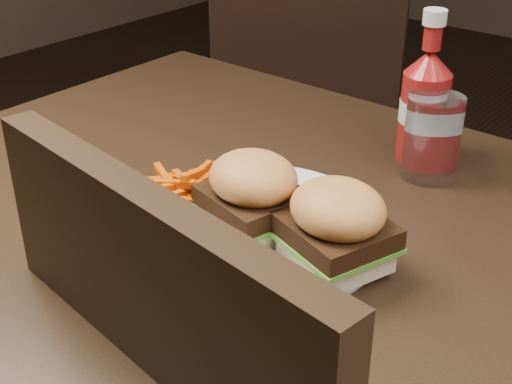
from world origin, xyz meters
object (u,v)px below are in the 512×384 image
Objects in this scene: tumbler at (432,139)px; ketchup_bottle at (423,119)px; dining_table at (299,233)px; chair_far at (321,133)px; plate at (251,228)px.

ketchup_bottle is at bearing 131.34° from tumbler.
tumbler is (0.07, 0.21, 0.08)m from dining_table.
dining_table is at bearing -107.16° from tumbler.
tumbler is at bearing 112.61° from chair_far.
dining_table is 8.82× the size of ketchup_bottle.
dining_table is at bearing 101.35° from chair_far.
plate is at bearing -109.26° from tumbler.
tumbler reaches higher than plate.
chair_far is at bearing 122.58° from dining_table.
dining_table reaches higher than chair_far.
chair_far is 0.94m from tumbler.
plate is 0.32m from ketchup_bottle.
plate is at bearing -100.42° from ketchup_bottle.
ketchup_bottle is at bearing 79.58° from plate.
chair_far is (-0.53, 0.84, -0.30)m from dining_table.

